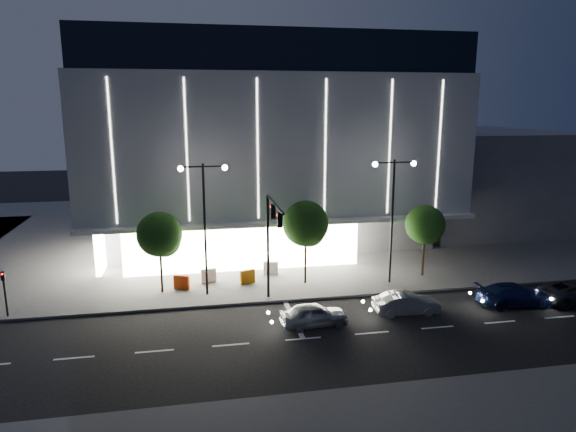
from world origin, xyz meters
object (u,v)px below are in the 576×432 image
at_px(ped_signal_far, 5,289).
at_px(barrier_c, 247,277).
at_px(street_lamp_west, 204,210).
at_px(street_lamp_east, 393,203).
at_px(tree_right, 425,227).
at_px(car_third, 515,295).
at_px(barrier_b, 209,276).
at_px(car_second, 407,303).
at_px(tree_left, 160,237).
at_px(tree_mid, 306,226).
at_px(traffic_mast, 271,231).
at_px(barrier_d, 271,268).
at_px(barrier_a, 182,282).
at_px(car_lead, 314,315).

height_order(ped_signal_far, barrier_c, ped_signal_far).
xyz_separation_m(street_lamp_west, barrier_c, (2.91, 1.64, -5.31)).
distance_m(street_lamp_west, ped_signal_far, 12.76).
relative_size(street_lamp_east, tree_right, 1.63).
distance_m(street_lamp_west, car_third, 20.80).
bearing_deg(tree_right, barrier_b, 175.04).
xyz_separation_m(street_lamp_west, barrier_b, (0.18, 2.40, -5.31)).
relative_size(street_lamp_east, car_second, 2.19).
distance_m(car_second, car_third, 7.41).
bearing_deg(barrier_c, tree_left, 166.57).
height_order(ped_signal_far, tree_mid, tree_mid).
bearing_deg(traffic_mast, street_lamp_east, 16.48).
xyz_separation_m(tree_mid, barrier_d, (-2.17, 2.26, -3.68)).
relative_size(street_lamp_east, ped_signal_far, 3.00).
relative_size(street_lamp_east, barrier_d, 8.18).
distance_m(barrier_c, barrier_d, 2.55).
distance_m(street_lamp_west, tree_right, 16.19).
relative_size(car_third, barrier_d, 4.45).
height_order(ped_signal_far, barrier_a, ped_signal_far).
bearing_deg(car_lead, tree_left, 47.77).
xyz_separation_m(car_third, barrier_a, (-21.13, 6.56, -0.06)).
xyz_separation_m(car_third, barrier_b, (-19.25, 7.65, -0.06)).
relative_size(street_lamp_east, tree_left, 1.57).
bearing_deg(barrier_a, car_second, -3.66).
distance_m(ped_signal_far, barrier_a, 10.75).
xyz_separation_m(ped_signal_far, barrier_c, (14.91, 3.14, -1.24)).
xyz_separation_m(car_lead, barrier_c, (-3.09, 7.57, -0.03)).
height_order(barrier_a, barrier_c, same).
height_order(barrier_b, barrier_c, same).
bearing_deg(tree_left, ped_signal_far, -164.39).
xyz_separation_m(tree_right, barrier_b, (-15.84, 1.38, -3.23)).
bearing_deg(tree_mid, street_lamp_west, -171.74).
distance_m(traffic_mast, ped_signal_far, 16.35).
bearing_deg(street_lamp_west, barrier_c, 29.36).
relative_size(car_third, barrier_c, 4.45).
distance_m(tree_left, barrier_a, 3.63).
xyz_separation_m(street_lamp_east, barrier_d, (-8.14, 3.28, -5.31)).
distance_m(street_lamp_west, street_lamp_east, 13.00).
relative_size(street_lamp_east, barrier_b, 8.18).
distance_m(tree_left, barrier_d, 8.82).
relative_size(tree_mid, barrier_c, 5.59).
distance_m(barrier_a, barrier_d, 6.85).
bearing_deg(barrier_c, car_lead, -87.22).
distance_m(tree_left, tree_right, 19.00).
xyz_separation_m(tree_right, car_third, (3.41, -6.27, -3.17)).
bearing_deg(street_lamp_west, car_lead, -44.69).
xyz_separation_m(traffic_mast, car_third, (15.43, -2.59, -4.32)).
distance_m(street_lamp_east, barrier_c, 11.52).
height_order(tree_left, car_second, tree_left).
bearing_deg(car_second, traffic_mast, 74.25).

